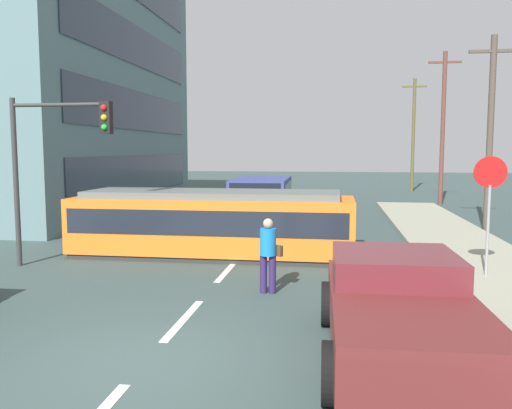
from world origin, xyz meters
TOP-DOWN VIEW (x-y plane):
  - ground_plane at (0.00, 10.00)m, footprint 120.00×120.00m
  - sidewalk_curb_right at (6.80, 6.00)m, footprint 3.20×36.00m
  - lane_stripe_1 at (0.00, 2.00)m, footprint 0.16×2.40m
  - lane_stripe_2 at (0.00, 6.00)m, footprint 0.16×2.40m
  - lane_stripe_3 at (0.00, 14.03)m, footprint 0.16×2.40m
  - lane_stripe_4 at (0.00, 20.03)m, footprint 0.16×2.40m
  - corner_building at (-14.47, 18.50)m, footprint 14.80×17.91m
  - streetcar_tram at (-0.84, 8.03)m, footprint 8.35×2.56m
  - city_bus at (-0.68, 17.65)m, footprint 2.63×5.26m
  - pedestrian_crossing at (1.34, 4.08)m, footprint 0.51×0.36m
  - pickup_truck_parked at (3.73, 0.64)m, footprint 2.38×5.05m
  - stop_sign at (6.41, 5.91)m, footprint 0.76×0.07m
  - traffic_light_mast at (-4.61, 5.83)m, footprint 2.84×0.33m
  - utility_pole_mid at (8.66, 14.31)m, footprint 1.80×0.24m
  - utility_pole_far at (8.81, 24.28)m, footprint 1.80×0.24m
  - utility_pole_distant at (8.63, 34.51)m, footprint 1.80×0.24m

SIDE VIEW (x-z plane):
  - ground_plane at x=0.00m, z-range 0.00..0.00m
  - lane_stripe_1 at x=0.00m, z-range 0.00..0.01m
  - lane_stripe_2 at x=0.00m, z-range 0.00..0.01m
  - lane_stripe_3 at x=0.00m, z-range 0.00..0.01m
  - lane_stripe_4 at x=0.00m, z-range 0.00..0.01m
  - sidewalk_curb_right at x=6.80m, z-range 0.00..0.14m
  - pickup_truck_parked at x=3.73m, z-range 0.02..1.57m
  - pedestrian_crossing at x=1.34m, z-range 0.11..1.78m
  - streetcar_tram at x=-0.84m, z-range 0.03..1.99m
  - city_bus at x=-0.68m, z-range 0.13..1.95m
  - stop_sign at x=6.41m, z-range 0.75..3.63m
  - traffic_light_mast at x=-4.61m, z-range 0.94..5.49m
  - utility_pole_mid at x=8.66m, z-range 0.18..7.68m
  - utility_pole_distant at x=8.63m, z-range 0.18..8.72m
  - utility_pole_far at x=8.81m, z-range 0.18..8.87m
  - corner_building at x=-14.47m, z-range 0.00..16.00m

